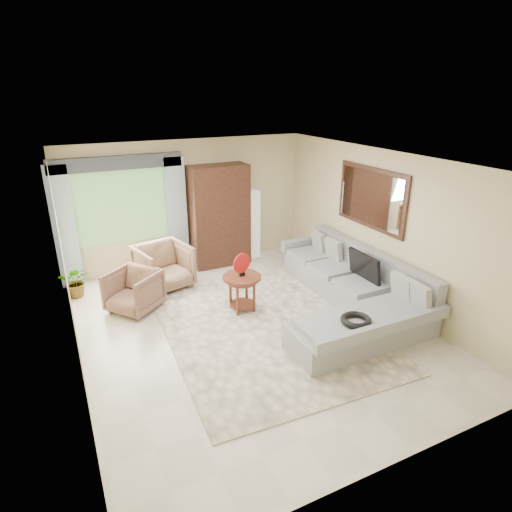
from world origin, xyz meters
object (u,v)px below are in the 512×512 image
potted_plant (76,281)px  armchair_left (134,291)px  armchair_right (164,267)px  tv_screen (364,266)px  coffee_table (242,293)px  sectional_sofa (351,294)px  floor_lamp (253,224)px  armoire (219,216)px

potted_plant → armchair_left: bearing=-49.7°
armchair_right → potted_plant: (-1.53, 0.32, -0.13)m
tv_screen → coffee_table: 2.11m
armchair_right → potted_plant: bearing=154.7°
sectional_sofa → armchair_right: (-2.62, 2.23, 0.13)m
armchair_right → floor_lamp: floor_lamp is taller
coffee_table → floor_lamp: size_ratio=0.43×
sectional_sofa → armoire: (-1.23, 2.90, 0.77)m
tv_screen → armoire: size_ratio=0.35×
potted_plant → floor_lamp: 3.76m
armoire → tv_screen: bearing=-62.2°
floor_lamp → coffee_table: bearing=-119.5°
armoire → floor_lamp: bearing=4.3°
tv_screen → armchair_left: 3.90m
armoire → coffee_table: bearing=-101.8°
tv_screen → potted_plant: size_ratio=1.27×
sectional_sofa → tv_screen: tv_screen is taller
sectional_sofa → potted_plant: bearing=148.4°
sectional_sofa → armchair_right: bearing=139.6°
armchair_right → floor_lamp: (2.19, 0.72, 0.33)m
coffee_table → tv_screen: bearing=-19.7°
armchair_right → armoire: (1.39, 0.66, 0.63)m
sectional_sofa → potted_plant: 4.87m
armoire → sectional_sofa: bearing=-66.9°
coffee_table → armchair_right: size_ratio=0.70×
sectional_sofa → armchair_right: 3.45m
sectional_sofa → floor_lamp: bearing=98.3°
coffee_table → armchair_left: bearing=153.3°
floor_lamp → potted_plant: bearing=-173.8°
coffee_table → potted_plant: coffee_table is taller
tv_screen → armchair_right: 3.63m
armchair_left → potted_plant: 1.29m
armoire → potted_plant: bearing=-173.2°
armchair_left → armchair_right: (0.69, 0.67, 0.06)m
sectional_sofa → coffee_table: size_ratio=5.38×
armchair_left → floor_lamp: 3.22m
potted_plant → sectional_sofa: bearing=-31.6°
armoire → floor_lamp: armoire is taller
armchair_left → armoire: armoire is taller
coffee_table → armchair_left: 1.82m
potted_plant → armoire: armoire is taller
sectional_sofa → armchair_left: size_ratio=4.45×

